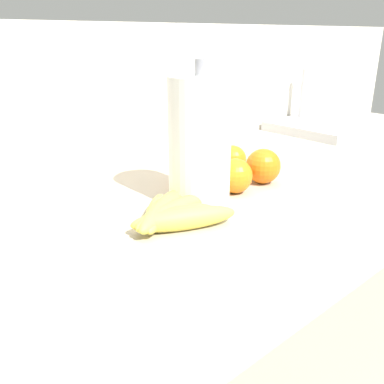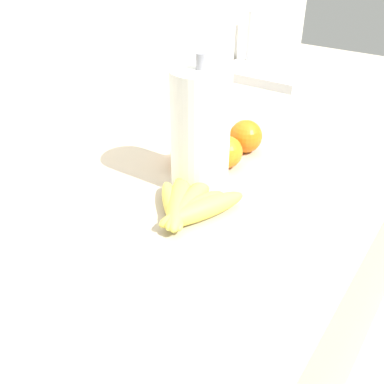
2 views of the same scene
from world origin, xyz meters
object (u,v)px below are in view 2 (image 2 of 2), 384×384
object	(u,v)px
banana_bunch	(188,204)
orange_right	(246,136)
orange_front	(186,152)
sink_basin	(273,68)
orange_center	(212,129)
orange_back_right	(226,152)
paper_towel_roll	(200,130)

from	to	relation	value
banana_bunch	orange_right	world-z (taller)	orange_right
orange_front	sink_basin	size ratio (longest dim) A/B	0.20
orange_center	orange_back_right	xyz separation A→B (m)	(-0.09, -0.10, 0.00)
sink_basin	orange_right	bearing A→B (deg)	-160.11
orange_center	sink_basin	size ratio (longest dim) A/B	0.20
banana_bunch	orange_right	distance (m)	0.30
orange_center	orange_back_right	size ratio (longest dim) A/B	0.93
banana_bunch	sink_basin	size ratio (longest dim) A/B	0.59
orange_right	orange_back_right	bearing A→B (deg)	-179.36
banana_bunch	orange_center	size ratio (longest dim) A/B	2.92
paper_towel_roll	sink_basin	xyz separation A→B (m)	(0.81, 0.21, -0.11)
orange_back_right	banana_bunch	bearing A→B (deg)	-169.90
banana_bunch	paper_towel_roll	bearing A→B (deg)	22.82
sink_basin	orange_center	bearing A→B (deg)	-168.55
orange_center	paper_towel_roll	xyz separation A→B (m)	(-0.19, -0.09, 0.09)
orange_right	paper_towel_roll	world-z (taller)	paper_towel_roll
banana_bunch	orange_front	distance (m)	0.20
orange_center	sink_basin	distance (m)	0.63
paper_towel_roll	orange_center	bearing A→B (deg)	25.14
orange_front	paper_towel_roll	size ratio (longest dim) A/B	0.25
banana_bunch	orange_front	world-z (taller)	orange_front
orange_back_right	orange_front	bearing A→B (deg)	121.85
orange_back_right	paper_towel_roll	bearing A→B (deg)	174.75
paper_towel_roll	orange_back_right	bearing A→B (deg)	-5.25
banana_bunch	orange_center	bearing A→B (deg)	24.31
banana_bunch	orange_right	xyz separation A→B (m)	(0.30, 0.04, 0.02)
orange_front	orange_center	bearing A→B (deg)	7.27
orange_center	paper_towel_roll	size ratio (longest dim) A/B	0.25
orange_front	paper_towel_roll	world-z (taller)	paper_towel_roll
orange_center	orange_right	size ratio (longest dim) A/B	0.87
orange_center	sink_basin	bearing A→B (deg)	11.45
orange_center	orange_front	bearing A→B (deg)	-172.73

